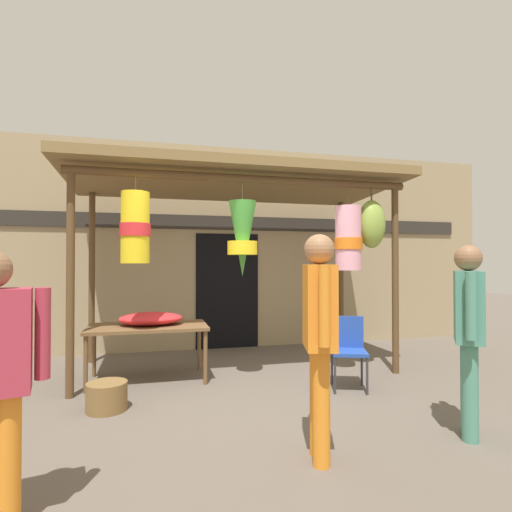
# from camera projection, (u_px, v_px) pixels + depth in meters

# --- Properties ---
(ground_plane) EXTENTS (30.00, 30.00, 0.00)m
(ground_plane) POSITION_uv_depth(u_px,v_px,m) (241.00, 388.00, 4.84)
(ground_plane) COLOR #60564C
(shop_facade) EXTENTS (10.80, 0.29, 3.53)m
(shop_facade) POSITION_uv_depth(u_px,v_px,m) (212.00, 247.00, 7.21)
(shop_facade) COLOR #9E8966
(shop_facade) RESTS_ON ground_plane
(market_stall_canopy) EXTENTS (4.59, 2.15, 2.78)m
(market_stall_canopy) POSITION_uv_depth(u_px,v_px,m) (244.00, 198.00, 5.67)
(market_stall_canopy) COLOR brown
(market_stall_canopy) RESTS_ON ground_plane
(display_table) EXTENTS (1.48, 0.80, 0.70)m
(display_table) POSITION_uv_depth(u_px,v_px,m) (148.00, 330.00, 5.18)
(display_table) COLOR brown
(display_table) RESTS_ON ground_plane
(flower_heap_on_table) EXTENTS (0.80, 0.56, 0.16)m
(flower_heap_on_table) POSITION_uv_depth(u_px,v_px,m) (152.00, 319.00, 5.21)
(flower_heap_on_table) COLOR red
(flower_heap_on_table) RESTS_ON display_table
(folding_chair) EXTENTS (0.51, 0.51, 0.84)m
(folding_chair) POSITION_uv_depth(u_px,v_px,m) (348.00, 345.00, 4.88)
(folding_chair) COLOR #2347A8
(folding_chair) RESTS_ON ground_plane
(wicker_basket_by_table) EXTENTS (0.40, 0.40, 0.28)m
(wicker_basket_by_table) POSITION_uv_depth(u_px,v_px,m) (107.00, 396.00, 4.12)
(wicker_basket_by_table) COLOR brown
(wicker_basket_by_table) RESTS_ON ground_plane
(vendor_in_orange) EXTENTS (0.32, 0.58, 1.72)m
(vendor_in_orange) POSITION_uv_depth(u_px,v_px,m) (319.00, 326.00, 3.10)
(vendor_in_orange) COLOR orange
(vendor_in_orange) RESTS_ON ground_plane
(customer_foreground) EXTENTS (0.42, 0.49, 1.65)m
(customer_foreground) POSITION_uv_depth(u_px,v_px,m) (469.00, 323.00, 3.50)
(customer_foreground) COLOR #4C8E7A
(customer_foreground) RESTS_ON ground_plane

